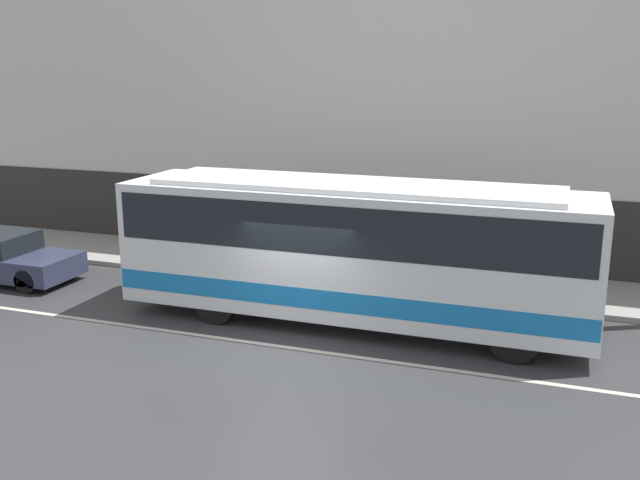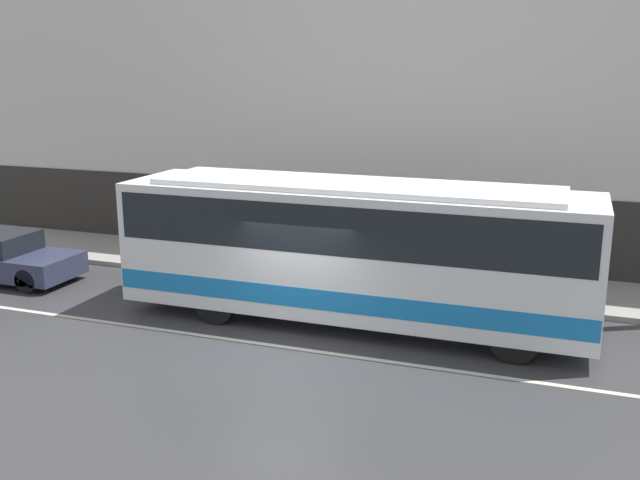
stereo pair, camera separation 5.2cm
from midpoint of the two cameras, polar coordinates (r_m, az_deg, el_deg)
name	(u,v)px [view 1 (the left image)]	position (r m, az deg, el deg)	size (l,w,h in m)	color
ground_plane	(287,347)	(15.22, -2.79, -8.58)	(60.00, 60.00, 0.00)	#38383A
sidewalk	(360,274)	(20.12, 3.17, -2.74)	(60.00, 3.03, 0.14)	gray
building_facade	(379,113)	(20.93, 4.64, 10.12)	(60.00, 0.35, 9.26)	silver
lane_stripe	(287,347)	(15.22, -2.79, -8.56)	(54.00, 0.14, 0.01)	beige
transit_bus	(353,245)	(16.13, 2.58, -0.39)	(10.67, 2.61, 3.27)	white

